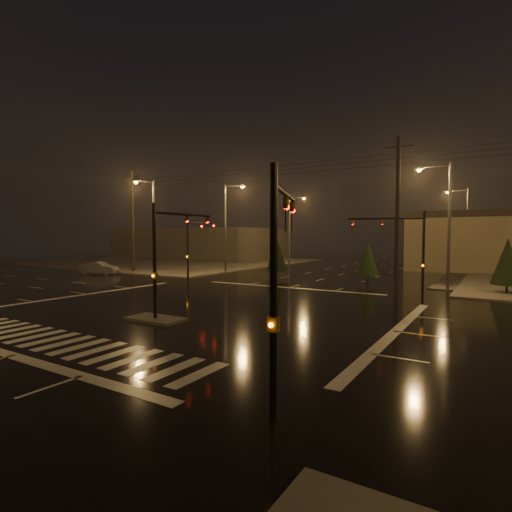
{
  "coord_description": "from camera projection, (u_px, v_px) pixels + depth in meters",
  "views": [
    {
      "loc": [
        14.94,
        -18.51,
        4.36
      ],
      "look_at": [
        1.35,
        3.65,
        3.0
      ],
      "focal_mm": 28.0,
      "sensor_mm": 36.0,
      "label": 1
    }
  ],
  "objects": [
    {
      "name": "signal_mast_nw",
      "position": [
        193.0,
        241.0,
        37.17
      ],
      "size": [
        4.84,
        1.86,
        6.0
      ],
      "color": "black",
      "rests_on": "ground"
    },
    {
      "name": "signal_mast_se",
      "position": [
        279.0,
        261.0,
        9.95
      ],
      "size": [
        1.55,
        3.87,
        6.0
      ],
      "color": "black",
      "rests_on": "ground"
    },
    {
      "name": "streetlight_4",
      "position": [
        465.0,
        223.0,
        48.29
      ],
      "size": [
        2.77,
        0.32,
        10.0
      ],
      "color": "#38383A",
      "rests_on": "ground"
    },
    {
      "name": "stop_bar_near",
      "position": [
        13.0,
        356.0,
        14.42
      ],
      "size": [
        16.0,
        0.5,
        0.01
      ],
      "primitive_type": "cube",
      "color": "beige",
      "rests_on": "ground"
    },
    {
      "name": "streetlight_1",
      "position": [
        228.0,
        222.0,
        44.64
      ],
      "size": [
        2.77,
        0.32,
        10.0
      ],
      "color": "#38383A",
      "rests_on": "ground"
    },
    {
      "name": "streetlight_5",
      "position": [
        151.0,
        221.0,
        41.35
      ],
      "size": [
        0.32,
        2.77,
        10.0
      ],
      "color": "#38383A",
      "rests_on": "ground"
    },
    {
      "name": "utility_pole_0",
      "position": [
        133.0,
        220.0,
        46.86
      ],
      "size": [
        2.2,
        0.32,
        12.0
      ],
      "color": "black",
      "rests_on": "ground"
    },
    {
      "name": "signal_mast_ne",
      "position": [
        407.0,
        243.0,
        27.26
      ],
      "size": [
        4.84,
        1.86,
        6.0
      ],
      "color": "black",
      "rests_on": "ground"
    },
    {
      "name": "crosswalk",
      "position": [
        64.0,
        343.0,
        16.12
      ],
      "size": [
        15.0,
        2.6,
        0.01
      ],
      "primitive_type": "cube",
      "color": "beige",
      "rests_on": "ground"
    },
    {
      "name": "streetlight_2",
      "position": [
        291.0,
        225.0,
        58.26
      ],
      "size": [
        2.77,
        0.32,
        10.0
      ],
      "color": "#38383A",
      "rests_on": "ground"
    },
    {
      "name": "streetlight_3",
      "position": [
        445.0,
        217.0,
        31.26
      ],
      "size": [
        2.77,
        0.32,
        10.0
      ],
      "color": "#38383A",
      "rests_on": "ground"
    },
    {
      "name": "conifer_3",
      "position": [
        277.0,
        254.0,
        40.5
      ],
      "size": [
        2.21,
        2.21,
        4.15
      ],
      "color": "black",
      "rests_on": "ground"
    },
    {
      "name": "stop_bar_far",
      "position": [
        288.0,
        288.0,
        33.15
      ],
      "size": [
        16.0,
        0.5,
        0.01
      ],
      "primitive_type": "cube",
      "color": "beige",
      "rests_on": "ground"
    },
    {
      "name": "utility_pole_1",
      "position": [
        397.0,
        213.0,
        31.21
      ],
      "size": [
        2.2,
        0.32,
        12.0
      ],
      "color": "black",
      "rests_on": "ground"
    },
    {
      "name": "ground",
      "position": [
        205.0,
        308.0,
        23.78
      ],
      "size": [
        140.0,
        140.0,
        0.0
      ],
      "primitive_type": "plane",
      "color": "black",
      "rests_on": "ground"
    },
    {
      "name": "signal_mast_median",
      "position": [
        167.0,
        247.0,
        20.97
      ],
      "size": [
        0.25,
        4.59,
        6.0
      ],
      "color": "black",
      "rests_on": "ground"
    },
    {
      "name": "conifer_4",
      "position": [
        368.0,
        259.0,
        35.99
      ],
      "size": [
        1.98,
        1.98,
        3.8
      ],
      "color": "black",
      "rests_on": "ground"
    },
    {
      "name": "sidewalk_nw",
      "position": [
        177.0,
        262.0,
        64.98
      ],
      "size": [
        36.0,
        36.0,
        0.12
      ],
      "primitive_type": "cube",
      "color": "#4C4944",
      "rests_on": "ground"
    },
    {
      "name": "median_island",
      "position": [
        155.0,
        319.0,
        20.37
      ],
      "size": [
        3.0,
        1.6,
        0.15
      ],
      "primitive_type": "cube",
      "color": "#4C4944",
      "rests_on": "ground"
    },
    {
      "name": "conifer_0",
      "position": [
        508.0,
        261.0,
        29.36
      ],
      "size": [
        2.22,
        2.22,
        4.17
      ],
      "color": "black",
      "rests_on": "ground"
    },
    {
      "name": "commercial_block",
      "position": [
        200.0,
        243.0,
        77.66
      ],
      "size": [
        30.0,
        18.0,
        5.6
      ],
      "primitive_type": "cube",
      "color": "#3A3633",
      "rests_on": "ground"
    },
    {
      "name": "car_crossing",
      "position": [
        99.0,
        268.0,
        44.28
      ],
      "size": [
        4.51,
        2.99,
        1.41
      ],
      "primitive_type": "imported",
      "rotation": [
        0.0,
        0.0,
        1.96
      ],
      "color": "#5A5E61",
      "rests_on": "ground"
    }
  ]
}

